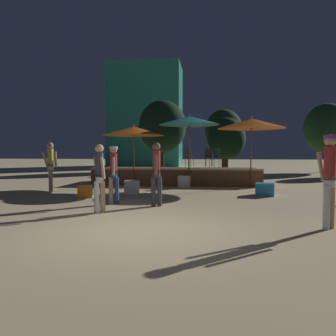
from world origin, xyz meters
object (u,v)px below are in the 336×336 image
at_px(patio_umbrella_1, 251,124).
at_px(background_tree_2, 226,139).
at_px(cube_seat_3, 265,189).
at_px(bistro_chair_2, 209,155).
at_px(frisbee_disc, 111,197).
at_px(person_3, 330,174).
at_px(cube_seat_2, 85,191).
at_px(person_1, 50,164).
at_px(cube_seat_0, 185,181).
at_px(person_4, 100,176).
at_px(background_tree_1, 224,130).
at_px(background_tree_0, 327,128).
at_px(bistro_chair_0, 216,156).
at_px(person_0, 156,171).
at_px(bistro_chair_1, 189,155).
at_px(background_tree_3, 162,126).
at_px(patio_umbrella_2, 189,121).
at_px(person_2, 114,172).
at_px(cube_seat_1, 132,187).
at_px(patio_umbrella_0, 134,131).

height_order(patio_umbrella_1, background_tree_2, background_tree_2).
xyz_separation_m(cube_seat_3, bistro_chair_2, (-1.95, 4.51, 1.13)).
bearing_deg(frisbee_disc, person_3, -34.75).
xyz_separation_m(cube_seat_2, person_1, (-1.76, 1.08, 0.84)).
height_order(cube_seat_0, cube_seat_2, cube_seat_0).
bearing_deg(cube_seat_3, person_4, -140.67).
bearing_deg(background_tree_1, background_tree_0, -0.73).
bearing_deg(background_tree_0, person_1, -136.09).
bearing_deg(bistro_chair_0, person_0, -60.30).
distance_m(bistro_chair_1, background_tree_3, 10.20).
xyz_separation_m(bistro_chair_0, background_tree_3, (-3.92, 10.68, 2.17)).
bearing_deg(person_4, patio_umbrella_2, 26.63).
relative_size(person_0, background_tree_0, 0.35).
bearing_deg(background_tree_1, frisbee_disc, -106.29).
relative_size(person_2, background_tree_1, 0.35).
distance_m(person_1, background_tree_3, 14.49).
relative_size(person_0, background_tree_2, 0.45).
height_order(cube_seat_1, background_tree_3, background_tree_3).
xyz_separation_m(cube_seat_2, person_3, (6.45, -3.74, 0.87)).
relative_size(frisbee_disc, background_tree_2, 0.07).
xyz_separation_m(patio_umbrella_0, person_4, (0.58, -6.36, -1.51)).
distance_m(patio_umbrella_2, frisbee_disc, 5.11).
xyz_separation_m(person_1, person_3, (8.21, -4.83, 0.03)).
xyz_separation_m(cube_seat_0, cube_seat_3, (2.98, -2.34, -0.04)).
bearing_deg(bistro_chair_2, background_tree_1, 76.03).
xyz_separation_m(patio_umbrella_0, cube_seat_3, (5.26, -2.53, -2.23)).
xyz_separation_m(patio_umbrella_2, cube_seat_0, (-0.19, -0.08, -2.61)).
height_order(cube_seat_1, bistro_chair_0, bistro_chair_0).
bearing_deg(patio_umbrella_0, patio_umbrella_1, 0.24).
distance_m(cube_seat_2, bistro_chair_0, 6.41).
bearing_deg(frisbee_disc, patio_umbrella_0, 90.80).
height_order(background_tree_0, background_tree_3, background_tree_3).
distance_m(person_2, background_tree_2, 14.89).
relative_size(patio_umbrella_2, bistro_chair_1, 3.47).
height_order(cube_seat_2, bistro_chair_1, bistro_chair_1).
relative_size(cube_seat_2, person_0, 0.33).
xyz_separation_m(patio_umbrella_1, person_1, (-7.66, -2.68, -1.67)).
bearing_deg(person_3, background_tree_0, -151.92).
distance_m(person_2, frisbee_disc, 1.74).
height_order(bistro_chair_1, background_tree_1, background_tree_1).
bearing_deg(cube_seat_0, person_0, -94.90).
distance_m(bistro_chair_1, frisbee_disc, 6.04).
bearing_deg(person_0, person_3, -33.43).
bearing_deg(bistro_chair_1, cube_seat_1, 93.03).
xyz_separation_m(bistro_chair_2, background_tree_3, (-3.60, 9.46, 2.17)).
xyz_separation_m(cube_seat_3, background_tree_0, (6.80, 13.95, 3.04)).
relative_size(cube_seat_0, person_0, 0.31).
distance_m(person_0, background_tree_1, 17.08).
bearing_deg(cube_seat_1, person_4, -88.79).
xyz_separation_m(patio_umbrella_2, background_tree_0, (9.60, 11.52, 0.39)).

